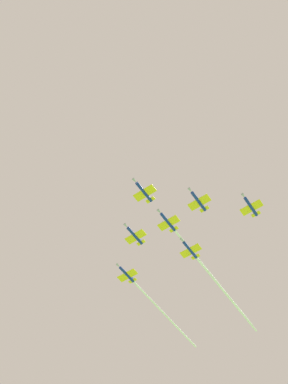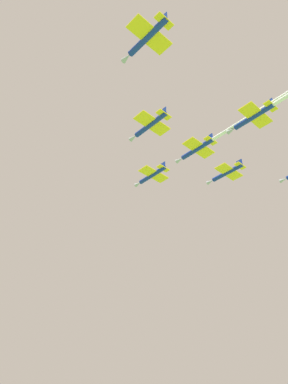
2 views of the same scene
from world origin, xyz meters
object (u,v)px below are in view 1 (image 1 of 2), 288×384
Objects in this scene: jet_port_outer at (200,262)px; jet_port_trail at (214,279)px; jet_starboard_outer at (251,206)px; jet_port_inner at (198,201)px; jet_center_rear at (151,300)px; jet_lead at (144,191)px; jet_starboard_inner at (134,235)px.

jet_port_outer is 1.19× the size of jet_port_trail.
jet_starboard_outer is 0.19× the size of jet_port_trail.
jet_center_rear is at bearing -36.85° from jet_port_inner.
jet_port_trail is at bearing -172.75° from jet_center_rear.
jet_port_inner is at bearing 119.34° from jet_port_outer.
jet_lead is at bearing 90.00° from jet_port_outer.
jet_starboard_inner is 47.59m from jet_starboard_outer.
jet_lead is 0.19× the size of jet_center_rear.
jet_lead is at bearing 45.00° from jet_port_inner.
jet_starboard_outer is (12.17, 29.91, 1.79)m from jet_port_outer.
jet_starboard_inner is at bearing 18.43° from jet_starboard_outer.
jet_port_inner is 21.37m from jet_starboard_outer.
jet_starboard_inner is 30.72m from jet_port_outer.
jet_center_rear is (-34.51, -44.63, 1.04)m from jet_port_inner.
jet_port_inner is 56.42m from jet_center_rear.
jet_starboard_outer is (-14.82, 15.27, 2.01)m from jet_port_inner.
jet_starboard_inner is 40.58m from jet_port_trail.
jet_lead reaches higher than jet_port_trail.
jet_lead reaches higher than jet_port_inner.
jet_starboard_outer reaches higher than jet_port_outer.
jet_lead is 41.82m from jet_port_outer.
jet_starboard_inner is 0.19× the size of jet_port_trail.
jet_lead is 1.00× the size of jet_port_inner.
jet_port_outer is 1.22× the size of jet_center_rear.
jet_port_inner is 0.16× the size of jet_port_outer.
jet_center_rear is (-7.52, -29.98, 0.82)m from jet_port_outer.
jet_port_inner is 30.11m from jet_starboard_inner.
jet_port_outer is 32.35m from jet_starboard_outer.
jet_port_trail is (-3.38, 30.15, -1.52)m from jet_center_rear.
jet_lead is 0.19× the size of jet_port_trail.
jet_port_outer is (-41.81, 0.63, -0.56)m from jet_lead.
jet_starboard_outer is at bearing -161.57° from jet_starboard_inner.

